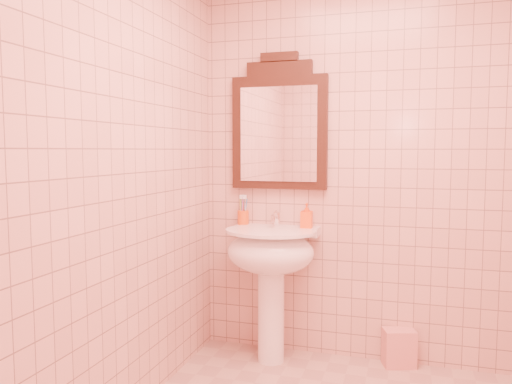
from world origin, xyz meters
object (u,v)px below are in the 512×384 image
(soap_dispenser, at_px, (307,216))
(towel, at_px, (399,348))
(pedestal_sink, at_px, (271,261))
(mirror, at_px, (279,127))
(toothbrush_cup, at_px, (243,217))

(soap_dispenser, bearing_deg, towel, 0.43)
(pedestal_sink, distance_m, mirror, 0.88)
(mirror, relative_size, soap_dispenser, 5.51)
(soap_dispenser, relative_size, towel, 0.69)
(pedestal_sink, height_order, mirror, mirror)
(pedestal_sink, height_order, soap_dispenser, soap_dispenser)
(mirror, height_order, toothbrush_cup, mirror)
(toothbrush_cup, distance_m, towel, 1.31)
(pedestal_sink, xyz_separation_m, towel, (0.80, 0.17, -0.54))
(pedestal_sink, xyz_separation_m, mirror, (0.00, 0.20, 0.86))
(soap_dispenser, xyz_separation_m, towel, (0.59, 0.03, -0.83))
(toothbrush_cup, bearing_deg, soap_dispenser, -3.56)
(mirror, xyz_separation_m, soap_dispenser, (0.20, -0.07, -0.58))
(mirror, bearing_deg, pedestal_sink, -90.00)
(mirror, xyz_separation_m, towel, (0.80, -0.03, -1.40))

